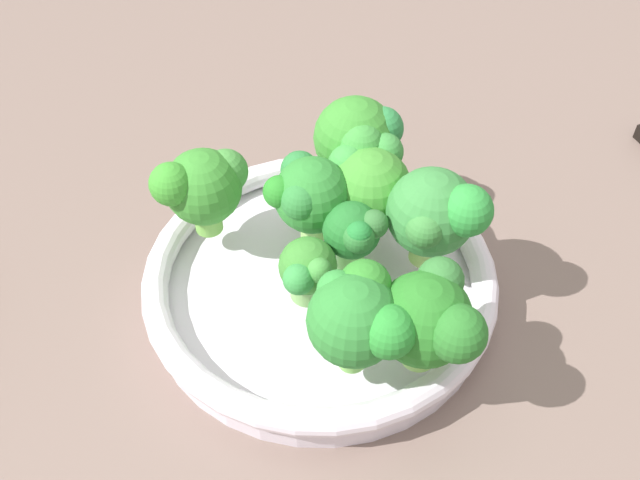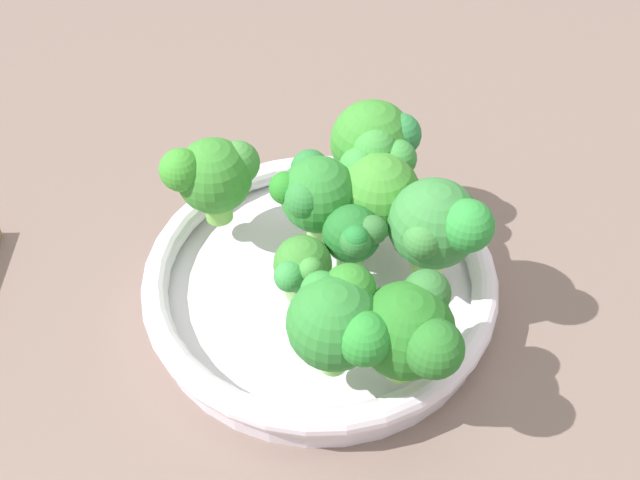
# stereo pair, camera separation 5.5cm
# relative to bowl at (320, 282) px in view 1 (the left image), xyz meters

# --- Properties ---
(ground_plane) EXTENTS (1.30, 1.30, 0.03)m
(ground_plane) POSITION_rel_bowl_xyz_m (0.04, 0.02, -0.03)
(ground_plane) COLOR #766259
(bowl) EXTENTS (0.27, 0.27, 0.04)m
(bowl) POSITION_rel_bowl_xyz_m (0.00, 0.00, 0.00)
(bowl) COLOR white
(bowl) RESTS_ON ground_plane
(broccoli_floret_0) EXTENTS (0.07, 0.07, 0.07)m
(broccoli_floret_0) POSITION_rel_bowl_xyz_m (-0.04, 0.05, 0.06)
(broccoli_floret_0) COLOR #91C169
(broccoli_floret_0) RESTS_ON bowl
(broccoli_floret_1) EXTENTS (0.07, 0.07, 0.08)m
(broccoli_floret_1) POSITION_rel_bowl_xyz_m (-0.08, 0.05, 0.07)
(broccoli_floret_1) COLOR #98D170
(broccoli_floret_1) RESTS_ON bowl
(broccoli_floret_2) EXTENTS (0.07, 0.07, 0.07)m
(broccoli_floret_2) POSITION_rel_bowl_xyz_m (-0.03, 0.00, 0.06)
(broccoli_floret_2) COLOR #91C866
(broccoli_floret_2) RESTS_ON bowl
(broccoli_floret_3) EXTENTS (0.05, 0.04, 0.06)m
(broccoli_floret_3) POSITION_rel_bowl_xyz_m (0.01, 0.03, 0.06)
(broccoli_floret_3) COLOR #83CE67
(broccoli_floret_3) RESTS_ON bowl
(broccoli_floret_4) EXTENTS (0.07, 0.07, 0.08)m
(broccoli_floret_4) POSITION_rel_bowl_xyz_m (0.02, 0.08, 0.07)
(broccoli_floret_4) COLOR #A3CD63
(broccoli_floret_4) RESTS_ON bowl
(broccoli_floret_5) EXTENTS (0.06, 0.08, 0.08)m
(broccoli_floret_5) POSITION_rel_bowl_xyz_m (-0.06, -0.07, 0.06)
(broccoli_floret_5) COLOR #78C14E
(broccoli_floret_5) RESTS_ON bowl
(broccoli_floret_6) EXTENTS (0.07, 0.06, 0.08)m
(broccoli_floret_6) POSITION_rel_bowl_xyz_m (0.09, 0.00, 0.07)
(broccoli_floret_6) COLOR #7BC455
(broccoli_floret_6) RESTS_ON bowl
(broccoli_floret_7) EXTENTS (0.08, 0.06, 0.08)m
(broccoli_floret_7) POSITION_rel_bowl_xyz_m (0.10, 0.05, 0.06)
(broccoli_floret_7) COLOR #98CF61
(broccoli_floret_7) RESTS_ON bowl
(broccoli_floret_8) EXTENTS (0.05, 0.04, 0.05)m
(broccoli_floret_8) POSITION_rel_bowl_xyz_m (0.02, -0.02, 0.05)
(broccoli_floret_8) COLOR #76B15B
(broccoli_floret_8) RESTS_ON bowl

